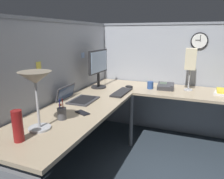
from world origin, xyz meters
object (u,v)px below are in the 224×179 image
(pen_cup, at_px, (62,113))
(monitor, at_px, (98,66))
(coffee_mug, at_px, (150,85))
(keyboard, at_px, (122,92))
(thermos_flask, at_px, (18,126))
(office_phone, at_px, (166,87))
(wall_clock, at_px, (199,41))
(cell_phone, at_px, (82,113))
(computer_mouse, at_px, (129,87))
(desk_lamp_dome, at_px, (36,83))
(desk_lamp_paper, at_px, (191,60))
(laptop, at_px, (76,98))

(pen_cup, bearing_deg, monitor, 9.23)
(monitor, height_order, coffee_mug, monitor)
(keyboard, height_order, coffee_mug, coffee_mug)
(monitor, relative_size, thermos_flask, 2.27)
(monitor, xyz_separation_m, office_phone, (0.24, -0.85, -0.26))
(keyboard, height_order, wall_clock, wall_clock)
(pen_cup, distance_m, thermos_flask, 0.44)
(thermos_flask, bearing_deg, cell_phone, -12.27)
(keyboard, relative_size, thermos_flask, 1.95)
(computer_mouse, bearing_deg, pen_cup, 170.98)
(desk_lamp_dome, bearing_deg, wall_clock, -28.58)
(keyboard, xyz_separation_m, wall_clock, (0.75, -0.82, 0.60))
(computer_mouse, relative_size, desk_lamp_dome, 0.23)
(cell_phone, bearing_deg, desk_lamp_paper, -10.21)
(monitor, xyz_separation_m, coffee_mug, (0.20, -0.65, -0.25))
(monitor, distance_m, office_phone, 0.92)
(monitor, xyz_separation_m, cell_phone, (-0.93, -0.27, -0.29))
(keyboard, distance_m, wall_clock, 1.26)
(desk_lamp_dome, bearing_deg, thermos_flask, -179.89)
(desk_lamp_dome, height_order, thermos_flask, desk_lamp_dome)
(coffee_mug, bearing_deg, cell_phone, 161.43)
(computer_mouse, height_order, cell_phone, computer_mouse)
(keyboard, xyz_separation_m, coffee_mug, (0.35, -0.27, 0.04))
(cell_phone, bearing_deg, keyboard, 16.75)
(computer_mouse, height_order, desk_lamp_dome, desk_lamp_dome)
(cell_phone, distance_m, office_phone, 1.30)
(desk_lamp_dome, distance_m, coffee_mug, 1.66)
(computer_mouse, xyz_separation_m, thermos_flask, (-1.70, 0.24, 0.09))
(keyboard, relative_size, wall_clock, 1.95)
(office_phone, bearing_deg, computer_mouse, 101.22)
(cell_phone, bearing_deg, office_phone, -2.07)
(thermos_flask, height_order, desk_lamp_paper, desk_lamp_paper)
(desk_lamp_dome, height_order, cell_phone, desk_lamp_dome)
(laptop, bearing_deg, pen_cup, -161.06)
(desk_lamp_dome, bearing_deg, pen_cup, -11.00)
(laptop, height_order, cell_phone, laptop)
(monitor, height_order, keyboard, monitor)
(cell_phone, bearing_deg, laptop, 63.57)
(laptop, relative_size, coffee_mug, 4.05)
(desk_lamp_paper, distance_m, wall_clock, 0.38)
(laptop, xyz_separation_m, wall_clock, (1.20, -1.19, 0.58))
(desk_lamp_paper, bearing_deg, desk_lamp_dome, 149.13)
(wall_clock, bearing_deg, desk_lamp_paper, 165.89)
(monitor, xyz_separation_m, keyboard, (-0.15, -0.38, -0.28))
(keyboard, relative_size, coffee_mug, 4.48)
(laptop, height_order, office_phone, laptop)
(keyboard, relative_size, desk_lamp_dome, 0.97)
(computer_mouse, bearing_deg, thermos_flask, 171.81)
(thermos_flask, relative_size, coffee_mug, 2.29)
(computer_mouse, xyz_separation_m, pen_cup, (-1.26, 0.20, 0.04))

